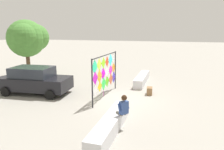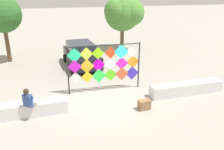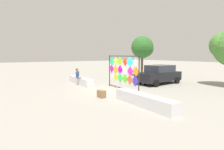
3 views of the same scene
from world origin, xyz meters
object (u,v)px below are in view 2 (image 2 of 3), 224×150
parked_car (81,54)px  cardboard_box_large (144,105)px  seated_vendor (30,101)px  kite_display_rack (105,63)px  tree_palm_like (123,13)px  tree_far_right (4,15)px

parked_car → cardboard_box_large: 7.23m
seated_vendor → cardboard_box_large: 5.00m
kite_display_rack → cardboard_box_large: 3.06m
seated_vendor → parked_car: parked_car is taller
seated_vendor → tree_palm_like: (7.43, 10.16, 2.40)m
tree_far_right → cardboard_box_large: bearing=-54.7°
parked_car → tree_palm_like: tree_palm_like is taller
tree_far_right → tree_palm_like: bearing=6.8°
kite_display_rack → parked_car: bearing=97.4°
kite_display_rack → tree_palm_like: bearing=65.6°
cardboard_box_large → tree_far_right: bearing=125.3°
tree_far_right → seated_vendor: bearing=-78.4°
tree_far_right → kite_display_rack: bearing=-51.9°
cardboard_box_large → tree_palm_like: bearing=76.8°
parked_car → tree_palm_like: bearing=40.7°
seated_vendor → kite_display_rack: bearing=27.7°
seated_vendor → tree_far_right: 9.60m
kite_display_rack → parked_car: 4.59m
parked_car → kite_display_rack: bearing=-82.6°
cardboard_box_large → parked_car: bearing=104.5°
kite_display_rack → tree_palm_like: size_ratio=0.81×
parked_car → tree_far_right: 6.20m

